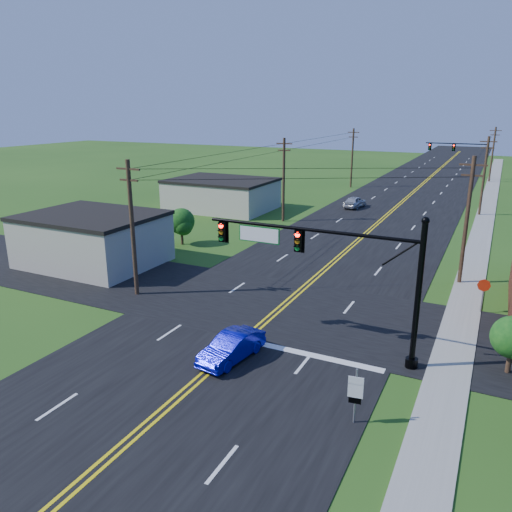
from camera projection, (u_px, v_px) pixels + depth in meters
The scene contains 19 objects.
ground at pixel (164, 407), 21.02m from camera, with size 260.00×260.00×0.00m, color #254D16.
road_main at pixel (397, 205), 64.01m from camera, with size 16.00×220.00×0.04m, color black.
road_cross at pixel (278, 308), 31.33m from camera, with size 70.00×10.00×0.04m, color black.
sidewalk at pixel (482, 230), 50.98m from camera, with size 2.00×160.00×0.08m, color gray.
signal_mast_main at pixel (327, 262), 24.70m from camera, with size 11.30×0.60×7.48m.
signal_mast_far at pixel (459, 152), 86.64m from camera, with size 10.98×0.60×7.48m.
cream_bldg_near at pixel (93, 239), 39.64m from camera, with size 10.20×8.20×4.10m.
cream_bldg_far at pixel (222, 194), 61.18m from camera, with size 12.20×9.20×3.70m.
utility_pole_left_a at pixel (132, 226), 32.27m from camera, with size 1.80×0.28×9.00m.
utility_pole_left_b at pixel (284, 178), 53.77m from camera, with size 1.80×0.28×9.00m.
utility_pole_left_c at pixel (352, 157), 76.99m from camera, with size 1.80×0.28×9.00m.
utility_pole_right_a at pixel (467, 219), 34.45m from camera, with size 1.80×0.28×9.00m.
utility_pole_right_b at pixel (484, 175), 56.81m from camera, with size 1.80×0.28×9.00m.
utility_pole_right_c at pixel (493, 153), 82.60m from camera, with size 1.80×0.28×9.00m.
tree_left at pixel (181, 221), 45.22m from camera, with size 2.40×2.40×3.37m.
blue_car at pixel (232, 348), 24.74m from camera, with size 1.42×4.06×1.34m, color #0709A5.
distant_car at pixel (355, 202), 62.18m from camera, with size 1.70×4.23×1.44m, color #B7B8BD.
route_sign at pixel (355, 392), 19.53m from camera, with size 0.60×0.13×2.42m.
stop_sign at pixel (483, 289), 30.14m from camera, with size 0.78×0.13×2.20m.
Camera 1 is at (11.56, -14.72, 12.14)m, focal length 35.00 mm.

